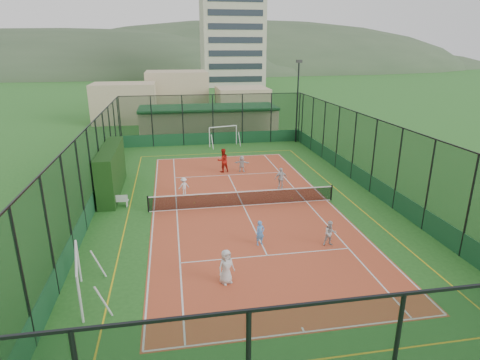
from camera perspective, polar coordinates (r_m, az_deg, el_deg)
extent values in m
plane|color=#266121|center=(25.10, 0.46, -3.69)|extent=(300.00, 300.00, 0.00)
cube|color=#C84C2C|center=(25.10, 0.46, -3.68)|extent=(11.17, 23.97, 0.01)
cube|color=beige|center=(106.27, -1.18, 21.39)|extent=(15.00, 12.00, 30.00)
cube|color=black|center=(28.34, -17.82, 1.35)|extent=(1.07, 7.11, 3.11)
imported|color=silver|center=(17.02, -1.98, -12.23)|extent=(0.87, 0.74, 1.52)
imported|color=#559DF1|center=(20.11, 2.88, -7.53)|extent=(0.54, 0.43, 1.28)
imported|color=silver|center=(20.51, 12.70, -7.42)|extent=(0.65, 0.52, 1.30)
imported|color=white|center=(27.07, -7.99, -0.84)|extent=(0.86, 0.66, 1.18)
imported|color=silver|center=(27.95, 5.85, 0.24)|extent=(0.91, 0.41, 1.52)
imported|color=silver|center=(31.71, 0.26, 2.32)|extent=(1.26, 0.69, 1.30)
imported|color=#B11C12|center=(31.62, -2.45, 2.81)|extent=(1.09, 0.97, 1.88)
sphere|color=#CCE033|center=(25.60, -6.50, -3.25)|extent=(0.07, 0.07, 0.07)
sphere|color=#CCE033|center=(26.80, -6.09, -2.23)|extent=(0.07, 0.07, 0.07)
sphere|color=#CCE033|center=(26.63, -1.97, -2.27)|extent=(0.07, 0.07, 0.07)
sphere|color=#CCE033|center=(26.42, 7.41, -2.59)|extent=(0.07, 0.07, 0.07)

